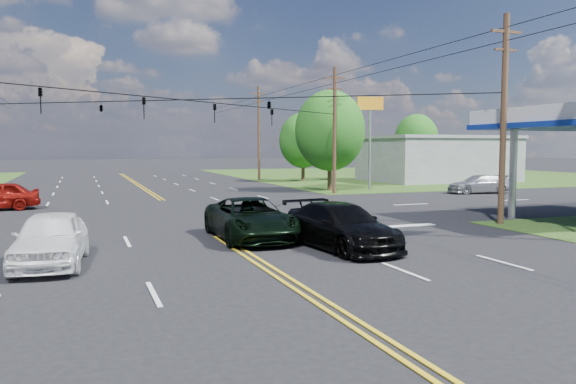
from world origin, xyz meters
name	(u,v)px	position (x,y,z in m)	size (l,w,h in m)	color
ground	(183,214)	(0.00, 12.00, 0.00)	(280.00, 280.00, 0.00)	black
grass_ne	(414,175)	(35.00, 44.00, 0.00)	(46.00, 48.00, 0.03)	#224215
stop_bar	(333,230)	(5.00, 4.00, 0.00)	(10.00, 0.50, 0.02)	silver
retail_ne	(437,160)	(30.00, 32.00, 2.20)	(14.00, 10.00, 4.40)	slate
pole_se	(504,117)	(13.00, 3.00, 4.92)	(1.60, 0.28, 9.50)	#44311D
pole_ne	(334,129)	(13.00, 21.00, 4.92)	(1.60, 0.28, 9.50)	#44311D
pole_right_far	(259,132)	(13.00, 40.00, 5.17)	(1.60, 0.28, 10.00)	#44311D
span_wire_signals	(182,100)	(0.00, 12.00, 6.00)	(26.00, 18.00, 1.13)	black
power_lines	(188,42)	(0.00, 10.00, 8.60)	(26.04, 100.00, 0.64)	black
tree_right_a	(330,131)	(14.00, 24.00, 4.87)	(5.70, 5.70, 8.18)	#44311D
tree_right_b	(303,140)	(16.50, 36.00, 4.22)	(4.94, 4.94, 7.09)	#44311D
tree_far_r	(416,139)	(34.00, 42.00, 4.54)	(5.32, 5.32, 7.63)	#44311D
pickup_dkgreen	(250,219)	(1.02, 3.00, 0.79)	(2.63, 5.71, 1.59)	black
suv_black	(341,226)	(3.42, -0.03, 0.79)	(2.22, 5.45, 1.58)	black
pickup_white	(51,238)	(-5.96, 0.48, 0.82)	(1.93, 4.79, 1.63)	white
sedan_far	(478,184)	(23.54, 17.50, 0.71)	(1.98, 4.88, 1.42)	#B0B1B5
polesign_ne	(370,118)	(17.00, 22.80, 5.90)	(2.10, 0.79, 7.65)	#A5A5AA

